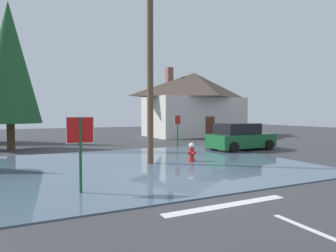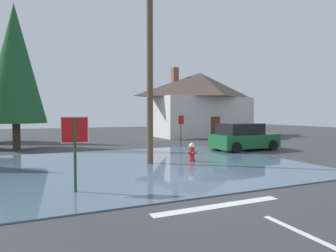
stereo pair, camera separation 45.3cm
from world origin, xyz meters
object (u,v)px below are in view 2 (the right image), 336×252
at_px(stop_sign_near, 75,139).
at_px(pine_tree_short_left, 15,64).
at_px(fire_hydrant, 192,153).
at_px(utility_pole, 150,67).
at_px(house, 200,103).
at_px(parked_car, 243,137).
at_px(stop_sign_far, 181,124).

relative_size(stop_sign_near, pine_tree_short_left, 0.23).
relative_size(stop_sign_near, fire_hydrant, 2.39).
distance_m(stop_sign_near, utility_pole, 5.72).
distance_m(house, pine_tree_short_left, 17.12).
xyz_separation_m(fire_hydrant, house, (8.25, 13.88, 2.90)).
bearing_deg(fire_hydrant, house, 59.27).
height_order(fire_hydrant, house, house).
bearing_deg(utility_pole, pine_tree_short_left, 125.03).
distance_m(stop_sign_near, pine_tree_short_left, 13.02).
xyz_separation_m(utility_pole, pine_tree_short_left, (-6.02, 8.59, 1.13)).
height_order(fire_hydrant, parked_car, parked_car).
height_order(fire_hydrant, stop_sign_far, stop_sign_far).
height_order(stop_sign_far, pine_tree_short_left, pine_tree_short_left).
relative_size(fire_hydrant, pine_tree_short_left, 0.10).
distance_m(parked_car, pine_tree_short_left, 15.12).
bearing_deg(fire_hydrant, utility_pole, 172.13).
bearing_deg(fire_hydrant, stop_sign_near, -148.77).
relative_size(utility_pole, house, 0.79).
height_order(stop_sign_near, utility_pole, utility_pole).
distance_m(fire_hydrant, house, 16.40).
bearing_deg(utility_pole, stop_sign_near, -134.32).
xyz_separation_m(stop_sign_near, fire_hydrant, (5.46, 3.31, -1.10)).
relative_size(stop_sign_near, stop_sign_far, 1.00).
bearing_deg(utility_pole, stop_sign_far, 53.22).
xyz_separation_m(stop_sign_near, utility_pole, (3.50, 3.58, 2.77)).
height_order(house, parked_car, house).
distance_m(fire_hydrant, pine_tree_short_left, 12.93).
bearing_deg(house, pine_tree_short_left, -162.82).
bearing_deg(pine_tree_short_left, parked_car, -25.58).
height_order(utility_pole, stop_sign_far, utility_pole).
height_order(stop_sign_near, parked_car, stop_sign_near).
distance_m(stop_sign_near, house, 22.06).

